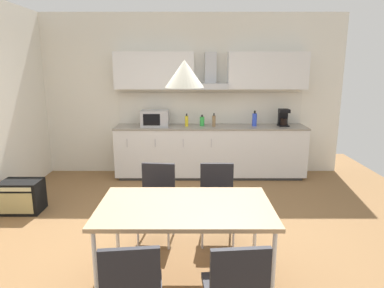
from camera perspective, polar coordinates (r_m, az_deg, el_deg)
ground_plane at (r=4.15m, az=-3.04°, el=-15.41°), size 7.36×7.83×0.02m
wall_back at (r=6.34m, az=-1.90°, el=8.14°), size 5.89×0.10×2.87m
kitchen_counter at (r=6.16m, az=3.15°, el=-1.19°), size 3.36×0.62×0.92m
backsplash_tile at (r=6.30m, az=3.10°, el=5.99°), size 3.34×0.02×0.57m
upper_wall_cabinets at (r=6.10m, az=3.26°, el=12.05°), size 3.34×0.40×0.63m
microwave at (r=6.07m, az=-6.10°, el=4.30°), size 0.48×0.35×0.28m
coffee_maker at (r=6.27m, az=15.08°, el=4.29°), size 0.18×0.19×0.30m
bottle_yellow at (r=6.02m, az=-0.80°, el=3.87°), size 0.06×0.06×0.22m
bottle_green at (r=6.06m, az=1.79°, el=3.82°), size 0.08×0.08×0.20m
bottle_brown at (r=6.00m, az=3.77°, el=3.86°), size 0.06×0.06×0.23m
bottle_blue at (r=6.13m, az=10.47°, el=4.03°), size 0.08×0.08×0.27m
dining_table at (r=3.08m, az=-1.06°, el=-10.91°), size 1.53×0.91×0.76m
chair_far_left at (r=3.95m, az=-5.75°, el=-8.34°), size 0.44×0.44×0.87m
chair_near_right at (r=2.46m, az=7.47°, el=-22.60°), size 0.43×0.43×0.87m
chair_near_left at (r=2.47m, az=-9.91°, el=-22.45°), size 0.44×0.44×0.87m
chair_far_right at (r=3.94m, az=4.29°, el=-8.36°), size 0.40×0.40×0.87m
guitar_amp at (r=5.26m, az=-26.36°, el=-7.80°), size 0.52×0.37×0.44m
pendant_lamp at (r=2.82m, az=-1.16°, el=11.63°), size 0.32×0.32×0.22m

